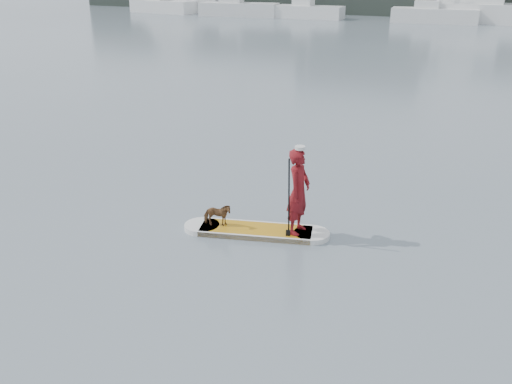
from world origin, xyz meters
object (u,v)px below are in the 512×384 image
at_px(dog, 217,215).
at_px(sailboat_d, 434,14).
at_px(paddler, 299,192).
at_px(sailboat_b, 238,8).
at_px(paddleboard, 256,231).
at_px(sailboat_a, 162,5).
at_px(motor_yacht_a, 477,3).
at_px(sailboat_c, 309,11).

bearing_deg(dog, sailboat_d, -18.16).
height_order(paddler, sailboat_b, sailboat_b).
distance_m(paddleboard, sailboat_a, 56.72).
bearing_deg(sailboat_d, paddleboard, -91.71).
distance_m(paddleboard, motor_yacht_a, 49.73).
bearing_deg(sailboat_a, sailboat_b, 5.17).
xyz_separation_m(dog, sailboat_d, (-1.51, 48.09, 0.45)).
bearing_deg(dog, motor_yacht_a, -22.38).
xyz_separation_m(paddler, sailboat_c, (-15.52, 47.03, -0.34)).
bearing_deg(paddler, sailboat_d, 6.87).
bearing_deg(paddler, dog, 106.73).
bearing_deg(sailboat_b, sailboat_a, 169.88).
bearing_deg(sailboat_b, paddler, -71.46).
bearing_deg(sailboat_b, sailboat_c, -3.00).
xyz_separation_m(sailboat_a, sailboat_d, (29.47, 0.94, 0.05)).
height_order(sailboat_b, sailboat_c, sailboat_b).
relative_size(paddler, sailboat_b, 0.15).
relative_size(paddleboard, sailboat_b, 0.26).
relative_size(dog, sailboat_a, 0.06).
xyz_separation_m(sailboat_b, sailboat_c, (7.63, 0.67, -0.12)).
bearing_deg(sailboat_c, paddleboard, -72.28).
bearing_deg(paddler, sailboat_b, 29.47).
height_order(paddler, motor_yacht_a, motor_yacht_a).
xyz_separation_m(paddleboard, sailboat_b, (-22.25, 46.58, 0.79)).
bearing_deg(paddleboard, dog, 180.00).
height_order(sailboat_c, sailboat_d, sailboat_d).
distance_m(paddleboard, sailboat_b, 51.63).
height_order(paddleboard, paddler, paddler).
xyz_separation_m(sailboat_a, motor_yacht_a, (33.09, 2.74, 1.03)).
distance_m(sailboat_d, motor_yacht_a, 4.16).
xyz_separation_m(paddleboard, sailboat_c, (-14.61, 47.25, 0.67)).
height_order(dog, sailboat_c, sailboat_c).
distance_m(paddleboard, sailboat_c, 49.46).
relative_size(dog, sailboat_d, 0.05).
height_order(sailboat_b, motor_yacht_a, sailboat_b).
height_order(dog, sailboat_b, sailboat_b).
bearing_deg(paddler, sailboat_c, 21.20).
height_order(paddler, sailboat_a, sailboat_a).
bearing_deg(sailboat_a, sailboat_d, 9.11).
height_order(sailboat_a, sailboat_b, sailboat_b).
relative_size(paddler, motor_yacht_a, 0.18).
distance_m(sailboat_c, motor_yacht_a, 16.09).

